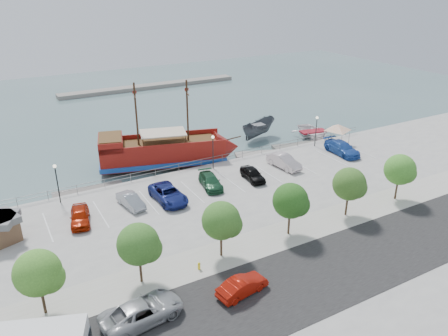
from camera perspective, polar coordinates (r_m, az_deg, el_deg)
ground at (r=48.84m, az=2.18°, el=-3.82°), size 160.00×160.00×0.00m
land_slab at (r=35.48m, az=20.91°, el=-16.70°), size 100.00×58.00×1.20m
street at (r=37.63m, az=15.25°, el=-12.11°), size 100.00×8.00×0.04m
sidewalk at (r=41.26m, az=9.50°, el=-8.08°), size 100.00×4.00×0.05m
seawall_railing at (r=54.36m, az=-2.07°, el=0.91°), size 50.00×0.06×1.00m
far_shore at (r=100.04m, az=-9.56°, el=10.49°), size 40.00×3.00×0.80m
pirate_ship at (r=56.74m, az=-6.70°, el=2.20°), size 18.68×9.59×11.56m
patrol_boat at (r=66.45m, az=4.50°, el=4.93°), size 7.23×4.46×2.62m
speedboat at (r=67.90m, az=11.53°, el=4.39°), size 5.99×7.58×1.42m
dock_west at (r=51.83m, az=-17.24°, el=-2.97°), size 8.01×2.93×0.45m
dock_mid at (r=60.21m, az=4.87°, el=1.79°), size 7.40×4.38×0.41m
dock_east at (r=63.85m, az=9.71°, el=2.83°), size 7.91×3.72×0.44m
canopy_tent at (r=62.47m, az=14.69°, el=5.55°), size 5.31×5.31×3.39m
street_van at (r=31.47m, az=-10.63°, el=-17.91°), size 6.04×3.37×1.60m
street_sedan at (r=33.22m, az=2.41°, el=-15.15°), size 4.26×2.09×1.35m
fire_hydrant at (r=35.74m, az=-3.28°, el=-12.62°), size 0.23×0.23×0.66m
lamp_post_left at (r=47.42m, az=-21.05°, el=-1.08°), size 0.36×0.36×4.28m
lamp_post_mid at (r=52.40m, az=-1.46°, el=2.87°), size 0.36×0.36×4.28m
lamp_post_right at (r=61.09m, az=11.98°, el=5.40°), size 0.36×0.36×4.28m
tree_a at (r=32.39m, az=-22.87°, el=-12.64°), size 3.30×3.20×5.00m
tree_b at (r=33.34m, az=-10.84°, el=-9.88°), size 3.30×3.20×5.00m
tree_c at (r=35.67m, az=-0.11°, el=-7.01°), size 3.30×3.20×5.00m
tree_d at (r=39.12m, az=8.90°, el=-4.38°), size 3.30×3.20×5.00m
tree_e at (r=43.44m, az=16.24°, el=-2.13°), size 3.30×3.20×5.00m
tree_f at (r=48.39m, az=22.15°, el=-0.30°), size 3.30×3.20×5.00m
parked_car_a at (r=43.78m, az=-18.31°, el=-5.96°), size 2.63×4.65×1.49m
parked_car_b at (r=45.49m, az=-12.08°, el=-4.18°), size 2.10×4.24×1.34m
parked_car_c at (r=45.91m, az=-7.30°, el=-3.40°), size 2.85×5.72×1.56m
parked_car_d at (r=48.57m, az=-1.77°, el=-1.76°), size 2.76×4.98×1.37m
parked_car_e at (r=50.36m, az=3.76°, el=-0.80°), size 2.08×4.33×1.43m
parked_car_f at (r=54.04m, az=7.85°, el=0.87°), size 2.22×5.04×1.61m
parked_car_h at (r=59.78m, az=15.16°, el=2.53°), size 2.59×5.79×1.65m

